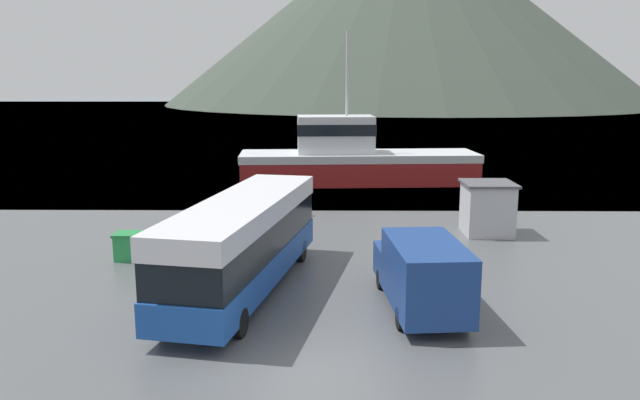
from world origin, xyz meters
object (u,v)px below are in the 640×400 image
tour_bus (244,240)px  delivery_van (421,272)px  dock_kiosk (487,208)px  storage_bin (129,246)px  fishing_boat (353,158)px

tour_bus → delivery_van: (6.10, -1.90, -0.59)m
dock_kiosk → storage_bin: bearing=-164.0°
tour_bus → storage_bin: (-5.44, 3.88, -1.30)m
fishing_boat → dock_kiosk: size_ratio=6.74×
tour_bus → fishing_boat: (4.91, 24.06, -0.07)m
tour_bus → fishing_boat: 24.56m
fishing_boat → storage_bin: fishing_boat is taller
tour_bus → delivery_van: bearing=-6.6°
fishing_boat → tour_bus: bearing=-15.1°
tour_bus → dock_kiosk: bearing=48.9°
tour_bus → storage_bin: bearing=155.3°
fishing_boat → storage_bin: size_ratio=14.68×
delivery_van → dock_kiosk: dock_kiosk is taller
storage_bin → fishing_boat: bearing=62.9°
delivery_van → storage_bin: delivery_van is taller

